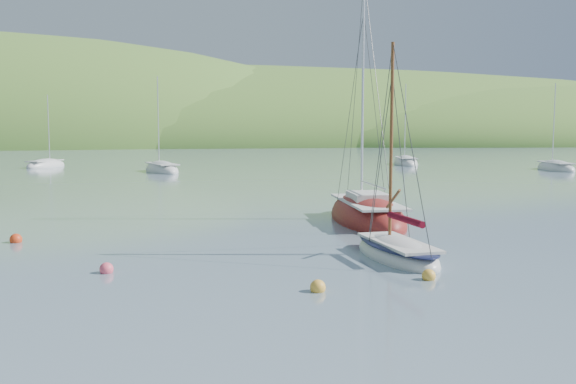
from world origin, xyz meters
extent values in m
plane|color=slate|center=(0.00, 0.00, 0.00)|extent=(700.00, 700.00, 0.00)
ellipsoid|color=#396E2A|center=(0.00, 170.00, 0.00)|extent=(440.00, 110.00, 44.00)
ellipsoid|color=#396E2A|center=(90.00, 160.00, 0.00)|extent=(240.00, 100.00, 34.00)
ellipsoid|color=silver|center=(3.45, 2.76, 0.09)|extent=(2.49, 5.53, 1.31)
cube|color=beige|center=(3.46, 2.65, 0.57)|extent=(1.87, 4.30, 0.10)
cylinder|color=brown|center=(3.39, 3.40, 4.10)|extent=(0.12, 0.12, 7.14)
ellipsoid|color=#111536|center=(3.45, 2.76, 0.47)|extent=(2.45, 5.47, 0.23)
cylinder|color=#600816|center=(3.51, 2.12, 1.48)|extent=(0.50, 2.58, 0.24)
ellipsoid|color=maroon|center=(4.84, 11.28, 0.17)|extent=(3.31, 8.90, 2.43)
cube|color=beige|center=(4.83, 11.11, 1.02)|extent=(2.48, 6.94, 0.10)
cylinder|color=silver|center=(4.87, 12.34, 6.49)|extent=(0.12, 0.12, 11.01)
cube|color=beige|center=(4.83, 11.11, 1.26)|extent=(1.73, 2.52, 0.42)
cylinder|color=silver|center=(4.80, 10.23, 1.93)|extent=(0.23, 4.23, 0.09)
ellipsoid|color=silver|center=(-6.10, 48.14, 0.15)|extent=(4.84, 7.92, 2.04)
cube|color=beige|center=(-6.05, 48.00, 0.87)|extent=(3.69, 6.15, 0.10)
cylinder|color=silver|center=(-6.38, 48.99, 5.31)|extent=(0.12, 0.12, 8.96)
ellipsoid|color=silver|center=(22.97, 55.98, 0.15)|extent=(3.99, 7.87, 2.04)
cube|color=beige|center=(22.94, 55.83, 0.87)|extent=(3.02, 6.12, 0.10)
cylinder|color=silver|center=(23.14, 56.86, 5.33)|extent=(0.12, 0.12, 9.01)
ellipsoid|color=silver|center=(-19.50, 58.42, 0.12)|extent=(4.68, 6.68, 1.73)
cube|color=beige|center=(-19.55, 58.31, 0.74)|extent=(3.58, 5.18, 0.10)
cylinder|color=silver|center=(-19.18, 59.11, 4.50)|extent=(0.12, 0.12, 7.59)
ellipsoid|color=silver|center=(35.49, 44.02, 0.14)|extent=(3.30, 7.31, 1.93)
cube|color=beige|center=(35.47, 43.88, 0.82)|extent=(2.49, 5.70, 0.10)
cylinder|color=silver|center=(35.59, 44.86, 5.02)|extent=(0.12, 0.12, 8.49)
sphere|color=gold|center=(-0.33, -1.36, 0.12)|extent=(0.45, 0.45, 0.45)
sphere|color=#F14F65|center=(-6.54, 2.04, 0.12)|extent=(0.44, 0.44, 0.44)
sphere|color=red|center=(-10.78, 8.24, 0.12)|extent=(0.49, 0.49, 0.49)
sphere|color=gold|center=(3.33, -0.54, 0.12)|extent=(0.42, 0.42, 0.42)
camera|label=1|loc=(-4.11, -18.85, 4.69)|focal=40.00mm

